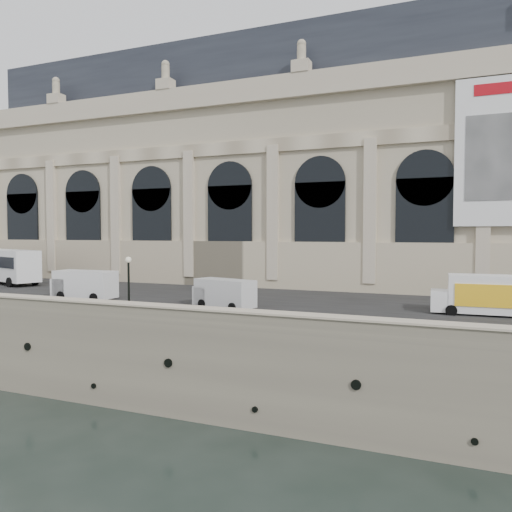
{
  "coord_description": "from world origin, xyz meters",
  "views": [
    {
      "loc": [
        19.17,
        -27.04,
        11.93
      ],
      "look_at": [
        -1.0,
        22.0,
        9.44
      ],
      "focal_mm": 35.0,
      "sensor_mm": 36.0,
      "label": 1
    }
  ],
  "objects_px": {
    "lamp_right": "(129,286)",
    "bus_left": "(2,265)",
    "box_truck": "(487,295)",
    "van_c": "(222,293)",
    "van_b": "(82,285)"
  },
  "relations": [
    {
      "from": "bus_left",
      "to": "lamp_right",
      "type": "bearing_deg",
      "value": -25.06
    },
    {
      "from": "van_c",
      "to": "box_truck",
      "type": "xyz_separation_m",
      "value": [
        19.09,
        4.05,
        0.29
      ]
    },
    {
      "from": "lamp_right",
      "to": "bus_left",
      "type": "bearing_deg",
      "value": 154.94
    },
    {
      "from": "box_truck",
      "to": "lamp_right",
      "type": "bearing_deg",
      "value": -158.13
    },
    {
      "from": "lamp_right",
      "to": "van_c",
      "type": "bearing_deg",
      "value": 49.41
    },
    {
      "from": "lamp_right",
      "to": "box_truck",
      "type": "bearing_deg",
      "value": 21.87
    },
    {
      "from": "box_truck",
      "to": "lamp_right",
      "type": "relative_size",
      "value": 1.73
    },
    {
      "from": "van_b",
      "to": "bus_left",
      "type": "bearing_deg",
      "value": 157.98
    },
    {
      "from": "bus_left",
      "to": "van_c",
      "type": "relative_size",
      "value": 2.5
    },
    {
      "from": "box_truck",
      "to": "lamp_right",
      "type": "height_order",
      "value": "lamp_right"
    },
    {
      "from": "van_c",
      "to": "lamp_right",
      "type": "relative_size",
      "value": 1.3
    },
    {
      "from": "bus_left",
      "to": "van_c",
      "type": "xyz_separation_m",
      "value": [
        32.0,
        -7.24,
        -1.05
      ]
    },
    {
      "from": "van_b",
      "to": "box_truck",
      "type": "distance_m",
      "value": 33.1
    },
    {
      "from": "van_b",
      "to": "lamp_right",
      "type": "height_order",
      "value": "lamp_right"
    },
    {
      "from": "van_c",
      "to": "box_truck",
      "type": "height_order",
      "value": "box_truck"
    }
  ]
}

